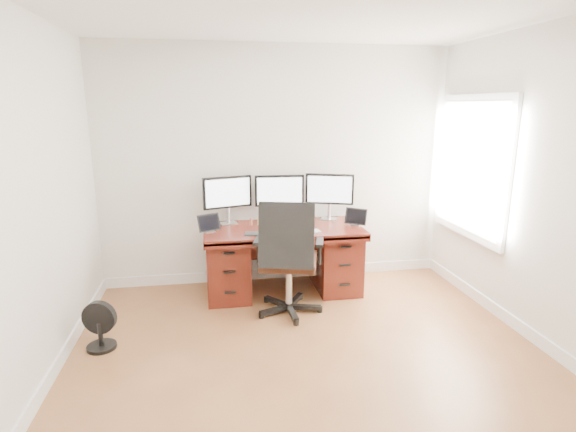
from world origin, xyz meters
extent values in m
plane|color=brown|center=(0.00, 0.00, 0.00)|extent=(4.50, 4.50, 0.00)
cube|color=silver|center=(0.00, 2.25, 1.35)|extent=(4.00, 0.10, 2.70)
cube|color=white|center=(1.97, 1.50, 1.40)|extent=(0.04, 1.30, 1.50)
cube|color=white|center=(1.95, 1.50, 1.40)|extent=(0.01, 1.15, 1.35)
cube|color=#4A160E|center=(0.00, 1.80, 0.72)|extent=(1.70, 0.80, 0.05)
cube|color=#4A160E|center=(-0.60, 1.83, 0.35)|extent=(0.45, 0.70, 0.70)
cube|color=#4A160E|center=(0.60, 1.83, 0.35)|extent=(0.45, 0.70, 0.70)
cube|color=#360F09|center=(0.00, 2.10, 0.50)|extent=(0.74, 0.03, 0.40)
cylinder|color=black|center=(-0.02, 1.31, 0.04)|extent=(0.77, 0.77, 0.09)
cylinder|color=silver|center=(-0.02, 1.31, 0.31)|extent=(0.07, 0.07, 0.45)
cube|color=#3A1D11|center=(-0.02, 1.31, 0.54)|extent=(0.65, 0.64, 0.08)
cube|color=black|center=(-0.09, 1.07, 0.87)|extent=(0.51, 0.19, 0.61)
cube|color=black|center=(-0.32, 1.39, 0.74)|extent=(0.13, 0.28, 0.03)
cube|color=black|center=(0.27, 1.23, 0.74)|extent=(0.13, 0.28, 0.03)
cylinder|color=black|center=(-1.73, 0.87, 0.02)|extent=(0.25, 0.25, 0.03)
cylinder|color=black|center=(-1.73, 0.87, 0.13)|extent=(0.04, 0.04, 0.21)
cylinder|color=black|center=(-1.73, 0.87, 0.28)|extent=(0.29, 0.13, 0.29)
cube|color=silver|center=(-0.58, 2.07, 0.76)|extent=(0.21, 0.18, 0.01)
cylinder|color=silver|center=(-0.58, 2.07, 0.84)|extent=(0.04, 0.04, 0.18)
cube|color=black|center=(-0.58, 2.07, 1.10)|extent=(0.54, 0.19, 0.35)
cube|color=white|center=(-0.57, 2.05, 1.10)|extent=(0.48, 0.14, 0.30)
cube|color=silver|center=(0.00, 2.07, 0.76)|extent=(0.19, 0.15, 0.01)
cylinder|color=silver|center=(0.00, 2.07, 0.84)|extent=(0.04, 0.04, 0.18)
cube|color=black|center=(0.00, 2.07, 1.10)|extent=(0.55, 0.07, 0.35)
cube|color=white|center=(0.00, 2.05, 1.10)|extent=(0.50, 0.03, 0.30)
cube|color=silver|center=(0.58, 2.07, 0.76)|extent=(0.22, 0.19, 0.01)
cylinder|color=silver|center=(0.58, 2.07, 0.84)|extent=(0.04, 0.04, 0.18)
cube|color=black|center=(0.58, 2.07, 1.10)|extent=(0.53, 0.21, 0.35)
cube|color=white|center=(0.57, 2.05, 1.10)|extent=(0.47, 0.17, 0.30)
cube|color=silver|center=(-0.79, 1.75, 0.76)|extent=(0.12, 0.11, 0.01)
cube|color=black|center=(-0.79, 1.75, 0.85)|extent=(0.25, 0.16, 0.17)
cube|color=silver|center=(0.80, 1.75, 0.76)|extent=(0.13, 0.12, 0.01)
cube|color=black|center=(0.80, 1.75, 0.85)|extent=(0.23, 0.19, 0.17)
cube|color=white|center=(0.02, 1.66, 0.76)|extent=(0.30, 0.21, 0.01)
cube|color=#B8BBC0|center=(0.28, 1.58, 0.76)|extent=(0.16, 0.16, 0.01)
cube|color=black|center=(-0.31, 1.59, 0.76)|extent=(0.26, 0.19, 0.01)
cube|color=black|center=(0.05, 1.82, 0.76)|extent=(0.15, 0.11, 0.01)
cylinder|color=brown|center=(-0.34, 1.95, 0.78)|extent=(0.03, 0.03, 0.05)
sphere|color=brown|center=(-0.34, 1.95, 0.82)|extent=(0.03, 0.03, 0.03)
cylinder|color=#D5B753|center=(-0.25, 1.95, 0.78)|extent=(0.03, 0.03, 0.05)
sphere|color=#D5B753|center=(-0.25, 1.95, 0.82)|extent=(0.03, 0.03, 0.03)
cylinder|color=#5F87E6|center=(-0.11, 1.95, 0.78)|extent=(0.03, 0.03, 0.05)
sphere|color=#5F87E6|center=(-0.11, 1.95, 0.82)|extent=(0.03, 0.03, 0.03)
cylinder|color=pink|center=(0.13, 1.95, 0.78)|extent=(0.03, 0.03, 0.05)
sphere|color=pink|center=(0.13, 1.95, 0.82)|extent=(0.03, 0.03, 0.03)
cylinder|color=#916BCB|center=(0.24, 1.95, 0.78)|extent=(0.03, 0.03, 0.05)
sphere|color=#916BCB|center=(0.24, 1.95, 0.82)|extent=(0.03, 0.03, 0.03)
cylinder|color=#FDAB53|center=(0.34, 1.95, 0.78)|extent=(0.03, 0.03, 0.05)
sphere|color=#FDAB53|center=(0.34, 1.95, 0.82)|extent=(0.03, 0.03, 0.03)
camera|label=1|loc=(-0.74, -2.83, 2.03)|focal=28.00mm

